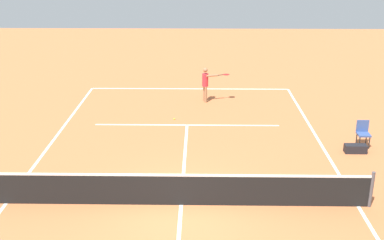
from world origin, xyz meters
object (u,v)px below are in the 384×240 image
at_px(player_serving, 206,82).
at_px(tennis_ball, 174,119).
at_px(courtside_chair_mid, 363,132).
at_px(equipment_bag, 355,149).

distance_m(player_serving, tennis_ball, 2.97).
bearing_deg(courtside_chair_mid, player_serving, -42.50).
distance_m(tennis_ball, courtside_chair_mid, 7.48).
bearing_deg(tennis_ball, player_serving, -118.84).
bearing_deg(courtside_chair_mid, equipment_bag, 55.65).
relative_size(player_serving, tennis_ball, 23.87).
xyz_separation_m(player_serving, courtside_chair_mid, (-5.61, 5.14, -0.43)).
bearing_deg(player_serving, tennis_ball, -46.77).
height_order(courtside_chair_mid, equipment_bag, courtside_chair_mid).
distance_m(courtside_chair_mid, equipment_bag, 0.83).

